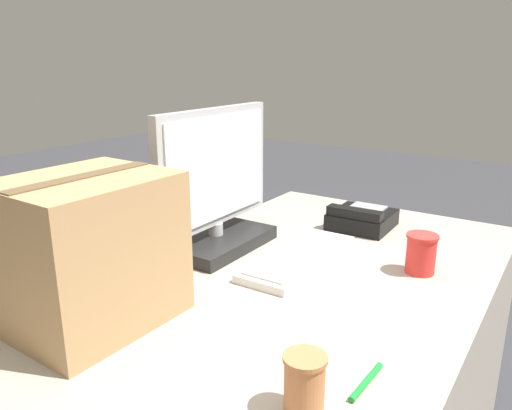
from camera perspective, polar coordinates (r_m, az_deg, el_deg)
name	(u,v)px	position (r m, az deg, el deg)	size (l,w,h in m)	color
monitor	(215,195)	(1.48, -4.67, 1.19)	(0.48, 0.23, 0.42)	black
keyboard	(299,257)	(1.42, 4.94, -5.95)	(0.44, 0.16, 0.03)	silver
desk_phone	(362,219)	(1.73, 11.97, -1.52)	(0.21, 0.20, 0.08)	black
paper_cup_left	(304,384)	(0.86, 5.55, -19.68)	(0.07, 0.07, 0.10)	#BC7547
paper_cup_right	(421,254)	(1.40, 18.34, -5.28)	(0.08, 0.08, 0.11)	red
cardboard_box	(89,251)	(1.12, -18.52, -5.00)	(0.34, 0.29, 0.33)	tan
pen_marker	(366,382)	(0.95, 12.49, -19.11)	(0.12, 0.02, 0.01)	#198C33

